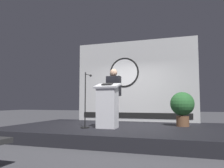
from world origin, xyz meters
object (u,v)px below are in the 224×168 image
(podium, at_px, (107,106))
(potted_plant, at_px, (182,106))
(speaker_person, at_px, (114,97))
(microphone_stand, at_px, (86,108))

(podium, distance_m, potted_plant, 2.21)
(speaker_person, bearing_deg, podium, -92.81)
(speaker_person, bearing_deg, microphone_stand, -136.55)
(podium, bearing_deg, microphone_stand, -170.27)
(speaker_person, xyz_separation_m, microphone_stand, (-0.61, -0.58, -0.32))
(podium, bearing_deg, speaker_person, 87.19)
(podium, relative_size, speaker_person, 0.74)
(microphone_stand, distance_m, potted_plant, 2.78)
(podium, xyz_separation_m, potted_plant, (1.92, 1.11, -0.00))
(podium, bearing_deg, potted_plant, 30.08)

